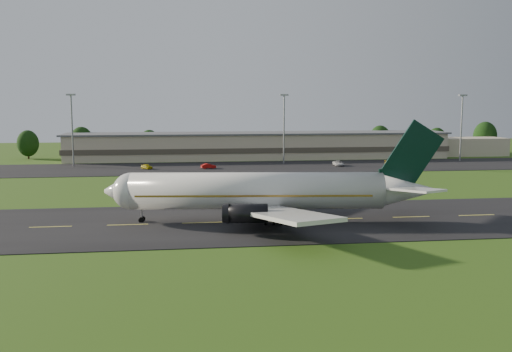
{
  "coord_description": "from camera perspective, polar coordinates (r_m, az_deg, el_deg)",
  "views": [
    {
      "loc": [
        -24.94,
        -84.51,
        18.22
      ],
      "look_at": [
        -12.74,
        8.0,
        6.0
      ],
      "focal_mm": 40.0,
      "sensor_mm": 36.0,
      "label": 1
    }
  ],
  "objects": [
    {
      "name": "ground",
      "position": [
        89.98,
        8.77,
        -4.31
      ],
      "size": [
        360.0,
        360.0,
        0.0
      ],
      "primitive_type": "plane",
      "color": "#2B4B12",
      "rests_on": "ground"
    },
    {
      "name": "taxiway",
      "position": [
        89.97,
        8.77,
        -4.28
      ],
      "size": [
        220.0,
        30.0,
        0.1
      ],
      "primitive_type": "cube",
      "color": "black",
      "rests_on": "ground"
    },
    {
      "name": "apron",
      "position": [
        159.53,
        1.53,
        0.92
      ],
      "size": [
        260.0,
        30.0,
        0.1
      ],
      "primitive_type": "cube",
      "color": "black",
      "rests_on": "ground"
    },
    {
      "name": "airliner",
      "position": [
        86.36,
        0.67,
        -1.57
      ],
      "size": [
        51.22,
        41.92,
        15.57
      ],
      "rotation": [
        0.0,
        0.0,
        -0.11
      ],
      "color": "silver",
      "rests_on": "ground"
    },
    {
      "name": "terminal",
      "position": [
        183.94,
        2.32,
        3.02
      ],
      "size": [
        145.0,
        16.0,
        8.4
      ],
      "color": "beige",
      "rests_on": "ground"
    },
    {
      "name": "light_mast_west",
      "position": [
        167.33,
        -17.93,
        5.22
      ],
      "size": [
        2.4,
        1.2,
        20.35
      ],
      "color": "gray",
      "rests_on": "ground"
    },
    {
      "name": "light_mast_centre",
      "position": [
        167.3,
        2.81,
        5.57
      ],
      "size": [
        2.4,
        1.2,
        20.35
      ],
      "color": "gray",
      "rests_on": "ground"
    },
    {
      "name": "light_mast_east",
      "position": [
        185.23,
        19.88,
        5.32
      ],
      "size": [
        2.4,
        1.2,
        20.35
      ],
      "color": "gray",
      "rests_on": "ground"
    },
    {
      "name": "tree_line",
      "position": [
        198.89,
        8.7,
        3.64
      ],
      "size": [
        192.74,
        10.01,
        11.1
      ],
      "color": "black",
      "rests_on": "ground"
    },
    {
      "name": "service_vehicle_a",
      "position": [
        156.97,
        -10.87,
        0.95
      ],
      "size": [
        3.64,
        4.13,
        1.35
      ],
      "primitive_type": "imported",
      "rotation": [
        0.0,
        0.0,
        0.64
      ],
      "color": "#C8B60B",
      "rests_on": "apron"
    },
    {
      "name": "service_vehicle_b",
      "position": [
        155.75,
        -4.78,
        1.0
      ],
      "size": [
        4.3,
        2.45,
        1.34
      ],
      "primitive_type": "imported",
      "rotation": [
        0.0,
        0.0,
        1.84
      ],
      "color": "#AA0D0B",
      "rests_on": "apron"
    },
    {
      "name": "service_vehicle_c",
      "position": [
        163.37,
        8.23,
        1.27
      ],
      "size": [
        2.52,
        5.26,
        1.45
      ],
      "primitive_type": "imported",
      "rotation": [
        0.0,
        0.0,
        -0.02
      ],
      "color": "silver",
      "rests_on": "apron"
    },
    {
      "name": "service_vehicle_d",
      "position": [
        167.01,
        13.57,
        1.27
      ],
      "size": [
        4.87,
        4.82,
        1.41
      ],
      "primitive_type": "imported",
      "rotation": [
        0.0,
        0.0,
        0.8
      ],
      "color": "#CB980B",
      "rests_on": "apron"
    }
  ]
}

